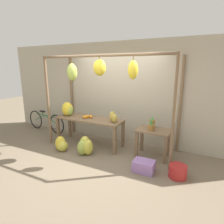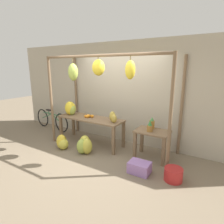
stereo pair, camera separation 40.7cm
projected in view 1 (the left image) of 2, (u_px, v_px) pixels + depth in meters
The scene contains 14 objects.
ground_plane at pixel (96, 159), 4.44m from camera, with size 20.00×20.00×0.00m, color #756651.
shop_wall_back at pixel (120, 93), 5.29m from camera, with size 8.00×0.08×2.80m.
stall_awning at pixel (102, 82), 4.43m from camera, with size 3.37×1.18×2.39m.
display_table_main at pixel (89, 122), 5.12m from camera, with size 1.89×0.62×0.76m.
display_table_side at pixel (153, 136), 4.43m from camera, with size 0.78×0.53×0.69m.
banana_pile_on_table at pixel (68, 109), 5.34m from camera, with size 0.39×0.40×0.39m.
orange_pile at pixel (87, 117), 5.09m from camera, with size 0.24×0.19×0.09m.
pineapple_cluster at pixel (152, 124), 4.42m from camera, with size 0.17×0.35×0.29m.
banana_pile_ground_left at pixel (61, 145), 4.83m from camera, with size 0.43×0.37×0.38m.
banana_pile_ground_right at pixel (85, 146), 4.66m from camera, with size 0.44×0.50×0.42m.
fruit_crate_white at pixel (144, 166), 3.88m from camera, with size 0.43×0.32×0.23m.
blue_bucket at pixel (178, 171), 3.67m from camera, with size 0.35×0.35×0.25m.
parked_bicycle at pixel (46, 121), 6.29m from camera, with size 1.70×0.22×0.69m.
papaya_pile at pixel (113, 117), 4.71m from camera, with size 0.26×0.25×0.27m.
Camera 1 is at (2.13, -3.48, 2.12)m, focal length 30.00 mm.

